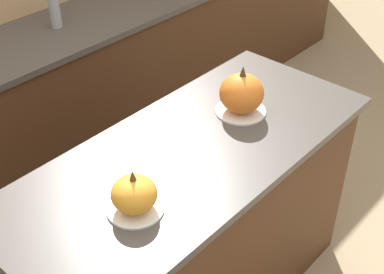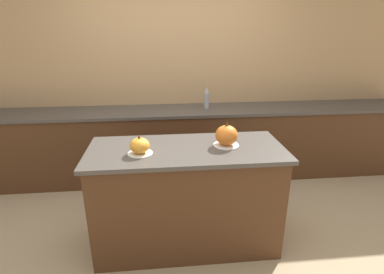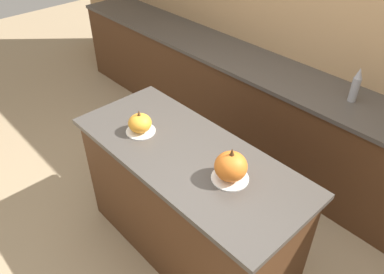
% 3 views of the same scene
% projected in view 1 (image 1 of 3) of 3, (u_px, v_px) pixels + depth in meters
% --- Properties ---
extents(kitchen_island, '(1.63, 0.69, 0.94)m').
position_uv_depth(kitchen_island, '(191.00, 234.00, 2.34)').
color(kitchen_island, '#4C2D19').
rests_on(kitchen_island, ground_plane).
extents(back_counter, '(6.00, 0.60, 0.91)m').
position_uv_depth(back_counter, '(20.00, 123.00, 3.06)').
color(back_counter, '#4C2D19').
rests_on(back_counter, ground_plane).
extents(pumpkin_cake_left, '(0.20, 0.20, 0.17)m').
position_uv_depth(pumpkin_cake_left, '(134.00, 195.00, 1.76)').
color(pumpkin_cake_left, white).
rests_on(pumpkin_cake_left, kitchen_island).
extents(pumpkin_cake_right, '(0.22, 0.22, 0.22)m').
position_uv_depth(pumpkin_cake_right, '(242.00, 94.00, 2.23)').
color(pumpkin_cake_right, white).
rests_on(pumpkin_cake_right, kitchen_island).
extents(bottle_tall, '(0.06, 0.06, 0.27)m').
position_uv_depth(bottle_tall, '(54.00, 5.00, 2.96)').
color(bottle_tall, '#99999E').
rests_on(bottle_tall, back_counter).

